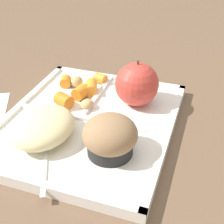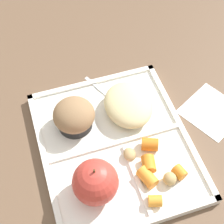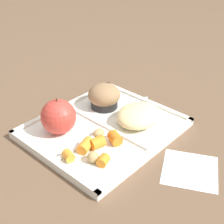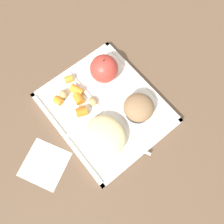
# 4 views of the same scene
# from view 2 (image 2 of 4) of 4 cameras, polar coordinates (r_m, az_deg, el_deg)

# --- Properties ---
(ground) EXTENTS (6.00, 6.00, 0.00)m
(ground) POSITION_cam_2_polar(r_m,az_deg,el_deg) (0.70, 0.51, -5.79)
(ground) COLOR brown
(lunch_tray) EXTENTS (0.34, 0.29, 0.02)m
(lunch_tray) POSITION_cam_2_polar(r_m,az_deg,el_deg) (0.69, 0.53, -5.52)
(lunch_tray) COLOR white
(lunch_tray) RESTS_ON ground
(green_apple) EXTENTS (0.08, 0.08, 0.09)m
(green_apple) POSITION_cam_2_polar(r_m,az_deg,el_deg) (0.61, -2.75, -11.39)
(green_apple) COLOR #C63D33
(green_apple) RESTS_ON lunch_tray
(bran_muffin) EXTENTS (0.08, 0.08, 0.06)m
(bran_muffin) POSITION_cam_2_polar(r_m,az_deg,el_deg) (0.69, -6.22, -0.71)
(bran_muffin) COLOR black
(bran_muffin) RESTS_ON lunch_tray
(carrot_slice_diagonal) EXTENTS (0.03, 0.03, 0.02)m
(carrot_slice_diagonal) POSITION_cam_2_polar(r_m,az_deg,el_deg) (0.63, 7.04, -14.27)
(carrot_slice_diagonal) COLOR orange
(carrot_slice_diagonal) RESTS_ON lunch_tray
(carrot_slice_tilted) EXTENTS (0.04, 0.04, 0.02)m
(carrot_slice_tilted) POSITION_cam_2_polar(r_m,az_deg,el_deg) (0.64, 5.82, -10.59)
(carrot_slice_tilted) COLOR orange
(carrot_slice_tilted) RESTS_ON lunch_tray
(carrot_slice_large) EXTENTS (0.04, 0.04, 0.03)m
(carrot_slice_large) POSITION_cam_2_polar(r_m,az_deg,el_deg) (0.67, 6.22, -5.30)
(carrot_slice_large) COLOR orange
(carrot_slice_large) RESTS_ON lunch_tray
(carrot_slice_edge) EXTENTS (0.03, 0.03, 0.03)m
(carrot_slice_edge) POSITION_cam_2_polar(r_m,az_deg,el_deg) (0.65, 6.02, -8.44)
(carrot_slice_edge) COLOR orange
(carrot_slice_edge) RESTS_ON lunch_tray
(carrot_slice_back) EXTENTS (0.03, 0.03, 0.02)m
(carrot_slice_back) POSITION_cam_2_polar(r_m,az_deg,el_deg) (0.66, 10.99, -9.65)
(carrot_slice_back) COLOR orange
(carrot_slice_back) RESTS_ON lunch_tray
(potato_chunk_wedge) EXTENTS (0.03, 0.03, 0.02)m
(potato_chunk_wedge) POSITION_cam_2_polar(r_m,az_deg,el_deg) (0.65, 9.46, -10.73)
(potato_chunk_wedge) COLOR tan
(potato_chunk_wedge) RESTS_ON lunch_tray
(potato_chunk_browned) EXTENTS (0.03, 0.02, 0.02)m
(potato_chunk_browned) POSITION_cam_2_polar(r_m,az_deg,el_deg) (0.67, 2.89, -6.94)
(potato_chunk_browned) COLOR tan
(potato_chunk_browned) RESTS_ON lunch_tray
(egg_noodle_pile) EXTENTS (0.12, 0.10, 0.04)m
(egg_noodle_pile) POSITION_cam_2_polar(r_m,az_deg,el_deg) (0.71, 2.69, 1.23)
(egg_noodle_pile) COLOR beige
(egg_noodle_pile) RESTS_ON lunch_tray
(meatball_back) EXTENTS (0.03, 0.03, 0.03)m
(meatball_back) POSITION_cam_2_polar(r_m,az_deg,el_deg) (0.72, 3.07, 1.75)
(meatball_back) COLOR brown
(meatball_back) RESTS_ON lunch_tray
(meatball_side) EXTENTS (0.04, 0.04, 0.04)m
(meatball_side) POSITION_cam_2_polar(r_m,az_deg,el_deg) (0.71, 1.69, 0.72)
(meatball_side) COLOR #755B4C
(meatball_side) RESTS_ON lunch_tray
(meatball_front) EXTENTS (0.03, 0.03, 0.03)m
(meatball_front) POSITION_cam_2_polar(r_m,az_deg,el_deg) (0.73, 2.74, 2.14)
(meatball_front) COLOR #755B4C
(meatball_front) RESTS_ON lunch_tray
(meatball_center) EXTENTS (0.03, 0.03, 0.03)m
(meatball_center) POSITION_cam_2_polar(r_m,az_deg,el_deg) (0.71, 2.68, 0.52)
(meatball_center) COLOR #755B4C
(meatball_center) RESTS_ON lunch_tray
(plastic_fork) EXTENTS (0.14, 0.08, 0.00)m
(plastic_fork) POSITION_cam_2_polar(r_m,az_deg,el_deg) (0.74, 0.06, 2.05)
(plastic_fork) COLOR silver
(plastic_fork) RESTS_ON lunch_tray
(paper_napkin) EXTENTS (0.15, 0.15, 0.00)m
(paper_napkin) POSITION_cam_2_polar(r_m,az_deg,el_deg) (0.77, 16.04, 0.14)
(paper_napkin) COLOR white
(paper_napkin) RESTS_ON ground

